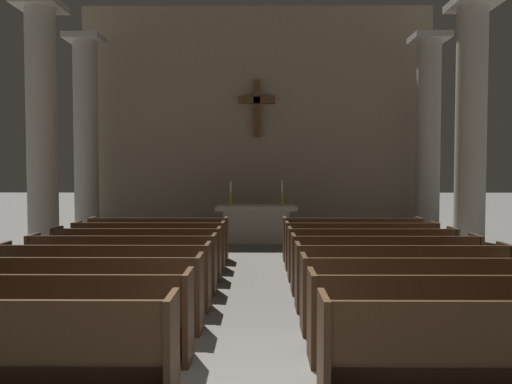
{
  "coord_description": "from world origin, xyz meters",
  "views": [
    {
      "loc": [
        0.11,
        -4.34,
        2.0
      ],
      "look_at": [
        0.0,
        8.56,
        1.43
      ],
      "focal_mm": 36.55,
      "sensor_mm": 36.0,
      "label": 1
    }
  ],
  "objects_px": {
    "pew_right_row_5": "(385,264)",
    "pew_left_row_2": "(46,316)",
    "column_right_fourth": "(428,141)",
    "pew_left_row_8": "(159,239)",
    "pew_left_row_6": "(138,253)",
    "pew_left_row_7": "(150,245)",
    "pew_left_row_3": "(80,293)",
    "pew_right_row_2": "(455,317)",
    "column_right_third": "(471,134)",
    "candlestick_right": "(282,198)",
    "altar": "(256,223)",
    "pew_left_row_5": "(123,264)",
    "pew_left_row_4": "(104,276)",
    "pew_right_row_6": "(371,254)",
    "pew_right_row_4": "(402,277)",
    "pew_right_row_7": "(361,246)",
    "pew_right_row_1": "(500,351)",
    "pew_right_row_3": "(424,294)",
    "column_left_fourth": "(86,141)",
    "pew_right_row_8": "(352,239)",
    "column_left_third": "(42,134)",
    "candlestick_left": "(231,198)"
  },
  "relations": [
    {
      "from": "pew_right_row_5",
      "to": "pew_left_row_2",
      "type": "bearing_deg",
      "value": -144.46
    },
    {
      "from": "column_right_fourth",
      "to": "pew_left_row_8",
      "type": "bearing_deg",
      "value": -153.55
    },
    {
      "from": "pew_left_row_6",
      "to": "pew_left_row_7",
      "type": "height_order",
      "value": "same"
    },
    {
      "from": "pew_left_row_3",
      "to": "pew_left_row_8",
      "type": "distance_m",
      "value": 5.02
    },
    {
      "from": "pew_right_row_2",
      "to": "column_right_third",
      "type": "distance_m",
      "value": 7.43
    },
    {
      "from": "candlestick_right",
      "to": "altar",
      "type": "bearing_deg",
      "value": 180.0
    },
    {
      "from": "pew_left_row_2",
      "to": "pew_left_row_5",
      "type": "height_order",
      "value": "same"
    },
    {
      "from": "pew_left_row_2",
      "to": "pew_left_row_4",
      "type": "height_order",
      "value": "same"
    },
    {
      "from": "pew_left_row_6",
      "to": "pew_right_row_6",
      "type": "relative_size",
      "value": 1.0
    },
    {
      "from": "pew_left_row_2",
      "to": "pew_right_row_4",
      "type": "xyz_separation_m",
      "value": [
        4.22,
        2.01,
        0.0
      ]
    },
    {
      "from": "pew_left_row_5",
      "to": "pew_right_row_7",
      "type": "relative_size",
      "value": 1.0
    },
    {
      "from": "pew_left_row_2",
      "to": "pew_right_row_4",
      "type": "bearing_deg",
      "value": 25.46
    },
    {
      "from": "pew_left_row_2",
      "to": "pew_right_row_1",
      "type": "xyz_separation_m",
      "value": [
        4.22,
        -1.0,
        0.0
      ]
    },
    {
      "from": "pew_left_row_8",
      "to": "pew_left_row_4",
      "type": "bearing_deg",
      "value": -90.0
    },
    {
      "from": "pew_left_row_4",
      "to": "pew_right_row_3",
      "type": "bearing_deg",
      "value": -13.39
    },
    {
      "from": "column_left_fourth",
      "to": "pew_left_row_4",
      "type": "bearing_deg",
      "value": -69.87
    },
    {
      "from": "pew_right_row_1",
      "to": "column_left_fourth",
      "type": "height_order",
      "value": "column_left_fourth"
    },
    {
      "from": "pew_right_row_5",
      "to": "pew_right_row_8",
      "type": "height_order",
      "value": "same"
    },
    {
      "from": "pew_left_row_3",
      "to": "pew_right_row_7",
      "type": "bearing_deg",
      "value": 43.6
    },
    {
      "from": "pew_right_row_2",
      "to": "column_right_third",
      "type": "bearing_deg",
      "value": 67.13
    },
    {
      "from": "pew_left_row_5",
      "to": "pew_left_row_3",
      "type": "bearing_deg",
      "value": -90.0
    },
    {
      "from": "pew_left_row_8",
      "to": "candlestick_right",
      "type": "distance_m",
      "value": 4.06
    },
    {
      "from": "pew_left_row_3",
      "to": "pew_left_row_5",
      "type": "relative_size",
      "value": 1.0
    },
    {
      "from": "pew_left_row_8",
      "to": "altar",
      "type": "distance_m",
      "value": 3.53
    },
    {
      "from": "pew_left_row_6",
      "to": "pew_left_row_5",
      "type": "bearing_deg",
      "value": -90.0
    },
    {
      "from": "column_right_third",
      "to": "candlestick_right",
      "type": "distance_m",
      "value": 5.03
    },
    {
      "from": "altar",
      "to": "pew_left_row_6",
      "type": "bearing_deg",
      "value": -113.53
    },
    {
      "from": "pew_left_row_4",
      "to": "pew_right_row_1",
      "type": "distance_m",
      "value": 5.18
    },
    {
      "from": "pew_right_row_3",
      "to": "candlestick_right",
      "type": "xyz_separation_m",
      "value": [
        -1.41,
        7.85,
        0.75
      ]
    },
    {
      "from": "column_left_fourth",
      "to": "pew_left_row_5",
      "type": "bearing_deg",
      "value": -67.05
    },
    {
      "from": "pew_right_row_5",
      "to": "column_left_third",
      "type": "bearing_deg",
      "value": 153.38
    },
    {
      "from": "pew_left_row_4",
      "to": "pew_right_row_2",
      "type": "bearing_deg",
      "value": -25.46
    },
    {
      "from": "pew_left_row_7",
      "to": "pew_right_row_2",
      "type": "xyz_separation_m",
      "value": [
        4.22,
        -5.02,
        0.0
      ]
    },
    {
      "from": "column_left_fourth",
      "to": "column_left_third",
      "type": "bearing_deg",
      "value": -90.0
    },
    {
      "from": "pew_left_row_8",
      "to": "pew_right_row_7",
      "type": "height_order",
      "value": "same"
    },
    {
      "from": "pew_right_row_7",
      "to": "column_left_fourth",
      "type": "distance_m",
      "value": 8.59
    },
    {
      "from": "pew_right_row_6",
      "to": "column_left_fourth",
      "type": "bearing_deg",
      "value": 141.83
    },
    {
      "from": "candlestick_right",
      "to": "pew_left_row_2",
      "type": "bearing_deg",
      "value": -107.59
    },
    {
      "from": "pew_left_row_4",
      "to": "pew_right_row_6",
      "type": "height_order",
      "value": "same"
    },
    {
      "from": "pew_left_row_5",
      "to": "pew_right_row_3",
      "type": "bearing_deg",
      "value": -25.46
    },
    {
      "from": "pew_left_row_5",
      "to": "candlestick_right",
      "type": "relative_size",
      "value": 4.44
    },
    {
      "from": "pew_right_row_3",
      "to": "candlestick_left",
      "type": "bearing_deg",
      "value": 109.67
    },
    {
      "from": "column_left_fourth",
      "to": "pew_right_row_4",
      "type": "bearing_deg",
      "value": -47.06
    },
    {
      "from": "pew_left_row_4",
      "to": "column_right_third",
      "type": "distance_m",
      "value": 8.6
    },
    {
      "from": "column_right_third",
      "to": "altar",
      "type": "distance_m",
      "value": 5.85
    },
    {
      "from": "column_left_third",
      "to": "column_right_fourth",
      "type": "bearing_deg",
      "value": 17.11
    },
    {
      "from": "pew_left_row_5",
      "to": "pew_right_row_3",
      "type": "xyz_separation_m",
      "value": [
        4.22,
        -2.01,
        0.0
      ]
    },
    {
      "from": "pew_right_row_6",
      "to": "column_right_fourth",
      "type": "bearing_deg",
      "value": 63.38
    },
    {
      "from": "pew_left_row_5",
      "to": "pew_left_row_6",
      "type": "bearing_deg",
      "value": 90.0
    },
    {
      "from": "column_left_third",
      "to": "pew_right_row_8",
      "type": "bearing_deg",
      "value": -3.91
    }
  ]
}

